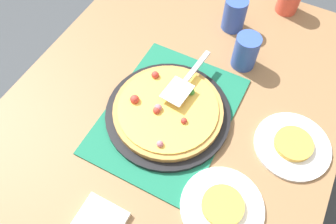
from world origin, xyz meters
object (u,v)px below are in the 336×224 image
at_px(plate_far_right, 292,146).
at_px(served_slice_left, 223,206).
at_px(plate_near_left, 222,207).
at_px(served_slice_right, 294,144).
at_px(cup_far, 235,14).
at_px(pizza, 168,110).
at_px(cup_corner, 246,52).
at_px(pizza_pan, 168,113).
at_px(pizza_server, 186,81).
at_px(napkin_stack, 98,224).

relative_size(plate_far_right, served_slice_left, 2.00).
relative_size(plate_near_left, served_slice_right, 2.00).
height_order(served_slice_right, cup_far, cup_far).
distance_m(pizza, served_slice_right, 0.38).
height_order(pizza, plate_far_right, pizza).
xyz_separation_m(served_slice_left, served_slice_right, (0.26, -0.11, 0.00)).
height_order(plate_far_right, served_slice_right, served_slice_right).
xyz_separation_m(cup_far, cup_corner, (-0.15, -0.10, 0.00)).
xyz_separation_m(pizza_pan, cup_corner, (0.30, -0.13, 0.05)).
height_order(pizza_pan, pizza, pizza).
bearing_deg(pizza, served_slice_left, -125.83).
bearing_deg(cup_corner, served_slice_right, -133.57).
bearing_deg(served_slice_left, pizza, 54.17).
height_order(pizza, pizza_server, pizza_server).
distance_m(pizza, pizza_server, 0.10).
bearing_deg(plate_far_right, cup_corner, 46.43).
xyz_separation_m(plate_near_left, served_slice_right, (0.26, -0.11, 0.01)).
relative_size(pizza_pan, served_slice_right, 3.45).
distance_m(plate_near_left, served_slice_right, 0.28).
relative_size(served_slice_left, napkin_stack, 0.92).
bearing_deg(cup_far, pizza_pan, 175.91).
height_order(pizza_pan, plate_near_left, pizza_pan).
bearing_deg(plate_near_left, plate_far_right, -23.43).
relative_size(served_slice_right, napkin_stack, 0.92).
height_order(pizza, served_slice_left, pizza).
bearing_deg(pizza_server, served_slice_left, -138.99).
bearing_deg(pizza_pan, served_slice_right, -78.77).
height_order(cup_corner, pizza_server, cup_corner).
height_order(plate_far_right, served_slice_left, served_slice_left).
distance_m(served_slice_left, cup_corner, 0.50).
bearing_deg(cup_far, pizza_server, 176.39).
relative_size(served_slice_left, pizza_server, 0.47).
height_order(plate_far_right, pizza_server, pizza_server).
distance_m(pizza, plate_far_right, 0.38).
bearing_deg(pizza, cup_corner, -23.42).
height_order(pizza_pan, served_slice_right, served_slice_right).
bearing_deg(napkin_stack, cup_corner, -11.39).
distance_m(plate_far_right, napkin_stack, 0.58).
relative_size(pizza_pan, pizza, 1.15).
distance_m(served_slice_right, cup_far, 0.50).
xyz_separation_m(served_slice_left, napkin_stack, (-0.19, 0.26, -0.01)).
height_order(served_slice_left, napkin_stack, served_slice_left).
xyz_separation_m(plate_near_left, plate_far_right, (0.26, -0.11, 0.00)).
height_order(pizza, napkin_stack, pizza).
height_order(plate_near_left, served_slice_right, served_slice_right).
bearing_deg(plate_near_left, cup_corner, 14.64).
distance_m(plate_near_left, cup_corner, 0.50).
bearing_deg(served_slice_left, pizza_server, 41.01).
distance_m(cup_far, pizza_server, 0.35).
xyz_separation_m(plate_near_left, cup_corner, (0.48, 0.13, 0.06)).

